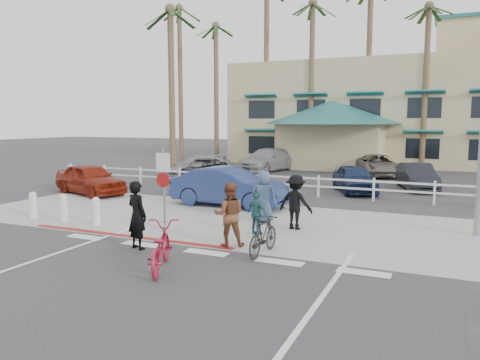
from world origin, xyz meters
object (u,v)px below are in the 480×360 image
at_px(car_red_compact, 90,179).
at_px(bike_black, 263,235).
at_px(bike_red, 160,247).
at_px(car_white_sedan, 229,187).
at_px(sign_post, 164,185).

bearing_deg(car_red_compact, bike_black, -100.22).
xyz_separation_m(bike_red, bike_black, (1.71, 2.13, -0.04)).
height_order(bike_red, car_white_sedan, car_white_sedan).
bearing_deg(car_white_sedan, car_red_compact, 90.73).
bearing_deg(car_red_compact, sign_post, -105.48).
xyz_separation_m(sign_post, bike_red, (1.98, -3.24, -0.91)).
xyz_separation_m(bike_black, car_red_compact, (-11.00, 6.06, 0.22)).
relative_size(bike_red, car_white_sedan, 0.43).
height_order(sign_post, car_white_sedan, sign_post).
xyz_separation_m(sign_post, car_white_sedan, (-0.05, 4.77, -0.67)).
bearing_deg(sign_post, car_white_sedan, 90.58).
distance_m(bike_red, car_white_sedan, 8.26).
xyz_separation_m(bike_red, car_white_sedan, (-2.03, 8.01, 0.24)).
xyz_separation_m(sign_post, car_red_compact, (-7.31, 4.95, -0.73)).
bearing_deg(bike_black, car_red_compact, -25.91).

